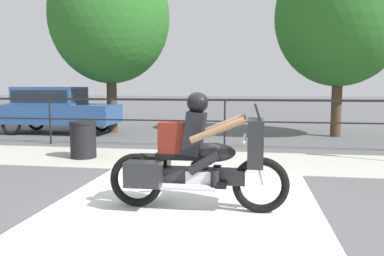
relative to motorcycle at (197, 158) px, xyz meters
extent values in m
plane|color=#565659|center=(0.01, 0.02, -0.72)|extent=(120.00, 120.00, 0.00)
cube|color=#B7B2A8|center=(0.01, 3.42, -0.71)|extent=(44.00, 2.40, 0.01)
cube|color=silver|center=(-0.20, -0.18, -0.71)|extent=(3.77, 6.00, 0.01)
cube|color=black|center=(0.01, 5.14, 0.60)|extent=(36.00, 0.04, 0.06)
cube|color=black|center=(0.01, 5.14, 0.03)|extent=(36.00, 0.03, 0.04)
cylinder|color=black|center=(-5.09, 5.14, -0.04)|extent=(0.05, 0.05, 1.35)
cylinder|color=black|center=(0.01, 5.14, -0.04)|extent=(0.05, 0.05, 1.35)
torus|color=black|center=(0.86, 0.00, -0.34)|extent=(0.76, 0.11, 0.76)
torus|color=black|center=(-0.86, 0.00, -0.34)|extent=(0.76, 0.11, 0.76)
cube|color=#232326|center=(0.00, 0.00, -0.24)|extent=(1.31, 0.22, 0.20)
cube|color=silver|center=(0.03, 0.00, -0.29)|extent=(0.34, 0.26, 0.26)
ellipsoid|color=#232326|center=(0.20, 0.00, 0.09)|extent=(0.64, 0.30, 0.26)
cube|color=black|center=(-0.18, 0.00, 0.03)|extent=(0.76, 0.28, 0.08)
cube|color=#232326|center=(0.78, 0.00, 0.24)|extent=(0.20, 0.61, 0.61)
cube|color=#1E232B|center=(0.80, 0.00, 0.64)|extent=(0.10, 0.52, 0.24)
cylinder|color=silver|center=(0.64, 0.00, 0.29)|extent=(0.04, 0.70, 0.04)
cylinder|color=silver|center=(-0.21, -0.16, -0.37)|extent=(0.95, 0.09, 0.09)
cube|color=#232326|center=(-0.68, -0.24, -0.19)|extent=(0.48, 0.28, 0.33)
cube|color=#232326|center=(-0.68, 0.24, -0.19)|extent=(0.48, 0.28, 0.33)
cylinder|color=silver|center=(0.83, 0.00, -0.05)|extent=(0.19, 0.06, 0.57)
cube|color=black|center=(-0.04, 0.00, 0.34)|extent=(0.32, 0.36, 0.60)
sphere|color=#8C6647|center=(0.00, 0.00, 0.73)|extent=(0.23, 0.23, 0.23)
sphere|color=black|center=(0.00, 0.00, 0.75)|extent=(0.29, 0.29, 0.29)
cylinder|color=black|center=(0.11, -0.15, -0.03)|extent=(0.44, 0.13, 0.34)
cylinder|color=black|center=(0.26, -0.15, -0.22)|extent=(0.11, 0.11, 0.19)
cube|color=black|center=(0.31, -0.15, -0.32)|extent=(0.20, 0.10, 0.09)
cylinder|color=black|center=(0.11, 0.15, -0.03)|extent=(0.44, 0.13, 0.34)
cylinder|color=black|center=(0.26, 0.15, -0.22)|extent=(0.11, 0.11, 0.19)
cube|color=black|center=(0.31, 0.15, -0.32)|extent=(0.20, 0.10, 0.09)
cylinder|color=#8C6647|center=(0.30, -0.30, 0.42)|extent=(0.71, 0.09, 0.35)
cylinder|color=#8C6647|center=(0.30, 0.30, 0.42)|extent=(0.71, 0.09, 0.35)
cube|color=maroon|center=(-0.34, 0.00, 0.27)|extent=(0.36, 0.26, 0.43)
cube|color=#284C84|center=(-6.16, 7.51, -0.01)|extent=(4.29, 1.65, 0.67)
cube|color=#284C84|center=(-6.41, 7.51, 0.64)|extent=(2.23, 1.45, 0.62)
cube|color=#19232D|center=(-5.32, 7.51, 0.64)|extent=(0.04, 1.28, 0.50)
cube|color=#19232D|center=(-6.41, 7.51, 0.64)|extent=(2.05, 1.48, 0.40)
torus|color=black|center=(-4.83, 6.75, -0.34)|extent=(0.75, 0.11, 0.75)
torus|color=black|center=(-4.83, 8.27, -0.34)|extent=(0.75, 0.11, 0.75)
torus|color=black|center=(-7.49, 6.75, -0.34)|extent=(0.75, 0.11, 0.75)
torus|color=black|center=(-7.49, 8.27, -0.34)|extent=(0.75, 0.11, 0.75)
cylinder|color=black|center=(-3.18, 3.24, -0.31)|extent=(0.59, 0.59, 0.81)
cylinder|color=black|center=(-3.18, 3.24, 0.12)|extent=(0.62, 0.62, 0.06)
cylinder|color=#473323|center=(3.52, 8.18, 0.41)|extent=(0.34, 0.34, 2.26)
ellipsoid|color=#286623|center=(3.52, 8.18, 3.28)|extent=(4.21, 4.21, 4.63)
cylinder|color=#473323|center=(-4.34, 8.12, 0.47)|extent=(0.36, 0.36, 2.37)
ellipsoid|color=#286623|center=(-4.34, 8.12, 3.41)|extent=(4.26, 4.26, 4.68)
camera|label=1|loc=(0.72, -4.94, 0.97)|focal=35.00mm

